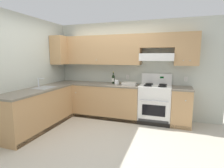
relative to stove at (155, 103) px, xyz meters
name	(u,v)px	position (x,y,z in m)	size (l,w,h in m)	color
ground_plane	(89,136)	(-1.21, -1.25, -0.48)	(7.04, 7.04, 0.00)	beige
wall_back	(126,62)	(-0.82, 0.27, 1.00)	(4.68, 0.57, 2.55)	beige
wall_left	(31,69)	(-2.80, -1.02, 0.86)	(0.47, 4.00, 2.55)	beige
counter_back_run	(109,101)	(-1.21, -0.01, -0.03)	(3.60, 0.65, 0.91)	tan
counter_left_run	(39,109)	(-2.46, -1.25, -0.02)	(0.63, 1.91, 1.13)	tan
stove	(155,103)	(0.00, 0.00, 0.00)	(0.76, 0.62, 1.20)	white
wine_bottle	(113,79)	(-1.12, 0.09, 0.56)	(0.07, 0.07, 0.32)	black
bowl	(129,84)	(-0.64, -0.06, 0.46)	(0.35, 0.22, 0.08)	beige
paper_towel_roll	(117,82)	(-1.00, 0.00, 0.49)	(0.11, 0.11, 0.12)	white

